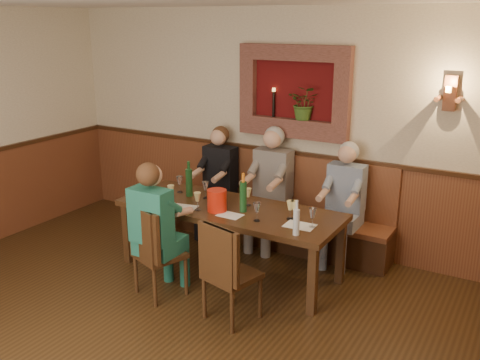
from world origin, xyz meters
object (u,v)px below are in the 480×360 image
(water_bottle, at_px, (296,221))
(bench, at_px, (270,217))
(dining_table, at_px, (229,214))
(chair_near_right, at_px, (231,291))
(chair_near_left, at_px, (159,269))
(wine_bottle_green_a, at_px, (243,196))
(person_bench_mid, at_px, (269,199))
(wine_bottle_green_b, at_px, (189,182))
(person_bench_left, at_px, (217,191))
(person_bench_right, at_px, (342,215))
(person_chair_front, at_px, (158,241))
(spittoon_bucket, at_px, (217,200))

(water_bottle, bearing_deg, bench, 125.81)
(dining_table, xyz_separation_m, chair_near_right, (0.50, -0.81, -0.40))
(chair_near_left, bearing_deg, wine_bottle_green_a, 73.20)
(dining_table, xyz_separation_m, wine_bottle_green_a, (0.19, -0.05, 0.24))
(person_bench_mid, bearing_deg, wine_bottle_green_a, -80.29)
(chair_near_right, relative_size, water_bottle, 2.85)
(chair_near_right, xyz_separation_m, wine_bottle_green_b, (-1.09, 0.90, 0.64))
(person_bench_left, bearing_deg, wine_bottle_green_b, -80.94)
(person_bench_mid, distance_m, wine_bottle_green_b, 1.02)
(person_bench_right, bearing_deg, chair_near_left, -128.72)
(dining_table, xyz_separation_m, chair_near_left, (-0.35, -0.78, -0.40))
(person_bench_mid, distance_m, person_bench_right, 0.91)
(dining_table, distance_m, chair_near_right, 1.03)
(bench, distance_m, chair_near_right, 1.83)
(person_chair_front, bearing_deg, person_bench_left, 102.54)
(wine_bottle_green_b, bearing_deg, spittoon_bucket, -25.51)
(chair_near_left, xyz_separation_m, spittoon_bucket, (0.30, 0.62, 0.59))
(bench, bearing_deg, person_bench_left, -171.50)
(person_chair_front, xyz_separation_m, spittoon_bucket, (0.29, 0.61, 0.29))
(bench, relative_size, water_bottle, 8.93)
(dining_table, relative_size, wine_bottle_green_b, 5.98)
(person_bench_left, bearing_deg, dining_table, -50.15)
(chair_near_right, bearing_deg, water_bottle, 62.53)
(person_bench_right, bearing_deg, person_bench_mid, -179.84)
(spittoon_bucket, xyz_separation_m, wine_bottle_green_b, (-0.53, 0.25, 0.05))
(person_chair_front, distance_m, wine_bottle_green_b, 0.96)
(wine_bottle_green_a, xyz_separation_m, wine_bottle_green_b, (-0.77, 0.13, -0.00))
(dining_table, xyz_separation_m, spittoon_bucket, (-0.05, -0.17, 0.19))
(person_bench_left, relative_size, person_bench_right, 1.00)
(chair_near_right, bearing_deg, person_bench_left, 140.27)
(chair_near_left, xyz_separation_m, wine_bottle_green_a, (0.54, 0.74, 0.64))
(person_bench_mid, xyz_separation_m, person_chair_front, (-0.38, -1.61, -0.03))
(chair_near_left, relative_size, person_chair_front, 0.68)
(chair_near_left, distance_m, person_chair_front, 0.30)
(person_bench_right, bearing_deg, bench, 173.75)
(wine_bottle_green_b, relative_size, water_bottle, 1.19)
(wine_bottle_green_a, bearing_deg, chair_near_right, -67.87)
(bench, relative_size, person_bench_right, 2.17)
(chair_near_left, xyz_separation_m, person_chair_front, (0.01, 0.00, 0.30))
(dining_table, xyz_separation_m, person_bench_mid, (0.04, 0.84, -0.07))
(chair_near_left, distance_m, spittoon_bucket, 0.90)
(person_bench_mid, bearing_deg, chair_near_right, -74.34)
(chair_near_right, height_order, spittoon_bucket, spittoon_bucket)
(chair_near_left, bearing_deg, spittoon_bucket, 83.61)
(dining_table, height_order, person_chair_front, person_chair_front)
(chair_near_right, xyz_separation_m, person_bench_right, (0.45, 1.65, 0.29))
(water_bottle, bearing_deg, person_chair_front, -160.79)
(dining_table, bearing_deg, person_chair_front, -113.62)
(bench, bearing_deg, person_bench_mid, -68.03)
(person_bench_right, relative_size, water_bottle, 4.12)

